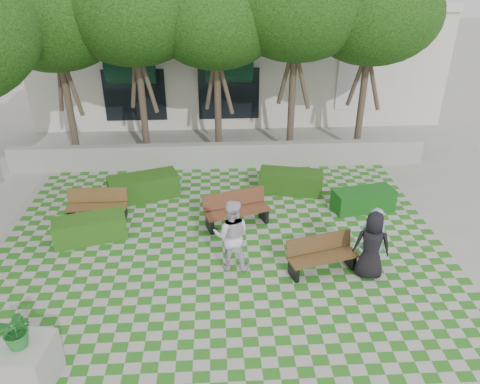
{
  "coord_description": "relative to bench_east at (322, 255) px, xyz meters",
  "views": [
    {
      "loc": [
        -0.11,
        -9.51,
        7.21
      ],
      "look_at": [
        0.5,
        1.5,
        1.4
      ],
      "focal_mm": 35.0,
      "sensor_mm": 36.0,
      "label": 1
    }
  ],
  "objects": [
    {
      "name": "ground",
      "position": [
        -2.43,
        0.15,
        -0.44
      ],
      "size": [
        90.0,
        90.0,
        0.0
      ],
      "primitive_type": "plane",
      "color": "gray",
      "rests_on": "ground"
    },
    {
      "name": "lawn",
      "position": [
        -2.43,
        1.15,
        -0.43
      ],
      "size": [
        12.0,
        12.0,
        0.0
      ],
      "primitive_type": "plane",
      "color": "#2B721E",
      "rests_on": "ground"
    },
    {
      "name": "retaining_wall",
      "position": [
        -2.43,
        6.35,
        0.01
      ],
      "size": [
        15.0,
        0.36,
        0.9
      ],
      "primitive_type": "cube",
      "color": "#9E9B93",
      "rests_on": "ground"
    },
    {
      "name": "bench_east",
      "position": [
        0.0,
        0.0,
        0.0
      ],
      "size": [
        1.83,
        1.01,
        0.91
      ],
      "rotation": [
        0.0,
        0.0,
        0.26
      ],
      "color": "#4F361B",
      "rests_on": "ground"
    },
    {
      "name": "bench_mid",
      "position": [
        -2.0,
        2.31,
        0.03
      ],
      "size": [
        1.98,
        1.17,
        0.99
      ],
      "rotation": [
        0.0,
        0.0,
        0.31
      ],
      "color": "#59311E",
      "rests_on": "ground"
    },
    {
      "name": "bench_west",
      "position": [
        -6.08,
        2.86,
        -0.0
      ],
      "size": [
        1.74,
        0.59,
        0.91
      ],
      "rotation": [
        0.0,
        0.0,
        -0.01
      ],
      "color": "brown",
      "rests_on": "ground"
    },
    {
      "name": "hedge_east",
      "position": [
        1.93,
        2.97,
        -0.12
      ],
      "size": [
        1.96,
        1.09,
        0.65
      ],
      "primitive_type": "cube",
      "rotation": [
        0.0,
        0.0,
        0.2
      ],
      "color": "#134A17",
      "rests_on": "ground"
    },
    {
      "name": "hedge_midright",
      "position": [
        -0.12,
        4.26,
        -0.08
      ],
      "size": [
        2.17,
        1.24,
        0.72
      ],
      "primitive_type": "cube",
      "rotation": [
        0.0,
        0.0,
        -0.22
      ],
      "color": "#1F4713",
      "rests_on": "ground"
    },
    {
      "name": "hedge_midleft",
      "position": [
        -4.89,
        4.1,
        -0.06
      ],
      "size": [
        2.34,
        1.53,
        0.76
      ],
      "primitive_type": "cube",
      "rotation": [
        0.0,
        0.0,
        0.33
      ],
      "color": "#1F4813",
      "rests_on": "ground"
    },
    {
      "name": "hedge_west",
      "position": [
        -6.06,
        1.73,
        -0.1
      ],
      "size": [
        2.06,
        1.27,
        0.67
      ],
      "primitive_type": "cube",
      "rotation": [
        0.0,
        0.0,
        0.28
      ],
      "color": "#234F15",
      "rests_on": "ground"
    },
    {
      "name": "planter_front",
      "position": [
        -6.08,
        -3.09,
        0.23
      ],
      "size": [
        1.05,
        1.05,
        1.66
      ],
      "rotation": [
        0.0,
        0.0,
        -0.14
      ],
      "color": "#9E9B93",
      "rests_on": "ground"
    },
    {
      "name": "person_blue",
      "position": [
        1.28,
        0.12,
        0.4
      ],
      "size": [
        0.65,
        0.47,
        1.68
      ],
      "primitive_type": "imported",
      "rotation": [
        0.0,
        0.0,
        3.03
      ],
      "color": "#7CA4E3",
      "rests_on": "ground"
    },
    {
      "name": "person_dark",
      "position": [
        1.12,
        -0.27,
        0.44
      ],
      "size": [
        0.98,
        0.77,
        1.76
      ],
      "primitive_type": "imported",
      "rotation": [
        0.0,
        0.0,
        2.87
      ],
      "color": "black",
      "rests_on": "ground"
    },
    {
      "name": "person_white",
      "position": [
        -2.22,
        0.26,
        0.51
      ],
      "size": [
        1.01,
        0.83,
        1.9
      ],
      "primitive_type": "imported",
      "rotation": [
        0.0,
        0.0,
        3.02
      ],
      "color": "silver",
      "rests_on": "ground"
    },
    {
      "name": "tree_row",
      "position": [
        -4.29,
        6.1,
        4.74
      ],
      "size": [
        17.7,
        13.4,
        7.41
      ],
      "color": "#47382B",
      "rests_on": "ground"
    },
    {
      "name": "building",
      "position": [
        -1.5,
        14.23,
        2.08
      ],
      "size": [
        18.0,
        8.92,
        5.15
      ],
      "color": "silver",
      "rests_on": "ground"
    }
  ]
}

